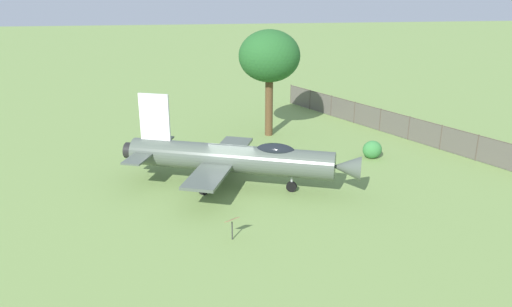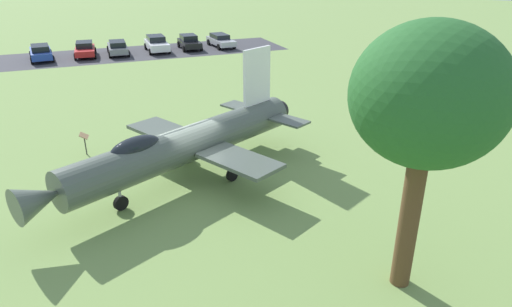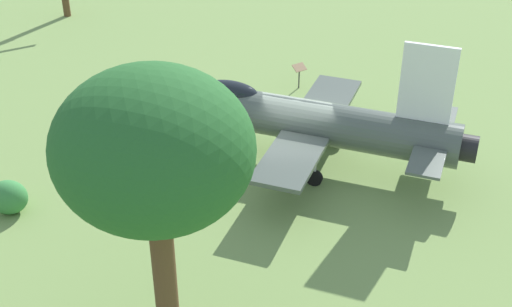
{
  "view_description": "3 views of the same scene",
  "coord_description": "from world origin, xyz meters",
  "px_view_note": "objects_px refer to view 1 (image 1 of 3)",
  "views": [
    {
      "loc": [
        1.79,
        26.86,
        11.63
      ],
      "look_at": [
        -1.32,
        1.12,
        2.35
      ],
      "focal_mm": 35.34,
      "sensor_mm": 36.0,
      "label": 1
    },
    {
      "loc": [
        -15.62,
        -9.65,
        9.3
      ],
      "look_at": [
        -1.44,
        -3.79,
        2.5
      ],
      "focal_mm": 31.72,
      "sensor_mm": 36.0,
      "label": 2
    },
    {
      "loc": [
        -1.21,
        -22.08,
        13.53
      ],
      "look_at": [
        -1.44,
        -3.79,
        2.5
      ],
      "focal_mm": 47.71,
      "sensor_mm": 36.0,
      "label": 3
    }
  ],
  "objects_px": {
    "shade_tree": "(269,57)",
    "info_plaque": "(232,223)",
    "shrub_near_fence": "(372,150)",
    "display_jet": "(237,158)"
  },
  "relations": [
    {
      "from": "shade_tree",
      "to": "info_plaque",
      "type": "relative_size",
      "value": 6.91
    },
    {
      "from": "display_jet",
      "to": "info_plaque",
      "type": "height_order",
      "value": "display_jet"
    },
    {
      "from": "shade_tree",
      "to": "shrub_near_fence",
      "type": "relative_size",
      "value": 6.17
    },
    {
      "from": "display_jet",
      "to": "shade_tree",
      "type": "relative_size",
      "value": 1.69
    },
    {
      "from": "shrub_near_fence",
      "to": "info_plaque",
      "type": "bearing_deg",
      "value": 44.16
    },
    {
      "from": "shrub_near_fence",
      "to": "info_plaque",
      "type": "relative_size",
      "value": 1.12
    },
    {
      "from": "shrub_near_fence",
      "to": "display_jet",
      "type": "bearing_deg",
      "value": 21.55
    },
    {
      "from": "display_jet",
      "to": "shrub_near_fence",
      "type": "height_order",
      "value": "display_jet"
    },
    {
      "from": "shade_tree",
      "to": "shrub_near_fence",
      "type": "height_order",
      "value": "shade_tree"
    },
    {
      "from": "shade_tree",
      "to": "shrub_near_fence",
      "type": "xyz_separation_m",
      "value": [
        -6.1,
        5.91,
        -5.32
      ]
    }
  ]
}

